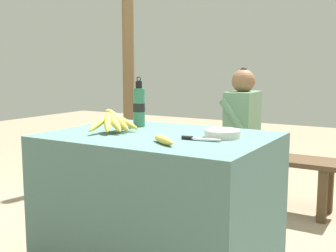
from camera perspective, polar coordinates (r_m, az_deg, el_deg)
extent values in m
cube|color=#4C706B|center=(2.34, -1.14, -9.83)|extent=(1.17, 0.85, 0.72)
sphere|color=#4C381E|center=(2.35, -8.11, 0.79)|extent=(0.05, 0.05, 0.05)
ellipsoid|color=#E0C64C|center=(2.30, -9.22, 0.44)|extent=(0.04, 0.19, 0.10)
ellipsoid|color=#E0C64C|center=(2.29, -8.16, 0.61)|extent=(0.13, 0.16, 0.13)
ellipsoid|color=#E0C64C|center=(2.29, -7.36, 0.66)|extent=(0.18, 0.11, 0.13)
ellipsoid|color=#E0C64C|center=(2.31, -6.82, 0.83)|extent=(0.17, 0.04, 0.14)
ellipsoid|color=#E0C64C|center=(2.34, -6.25, 0.82)|extent=(0.19, 0.12, 0.13)
ellipsoid|color=#E0C64C|center=(2.37, -6.51, 0.71)|extent=(0.14, 0.16, 0.10)
ellipsoid|color=#E0C64C|center=(2.41, -6.59, 1.05)|extent=(0.07, 0.21, 0.14)
cylinder|color=silver|center=(2.16, 7.37, -1.09)|extent=(0.18, 0.18, 0.04)
torus|color=silver|center=(2.16, 7.38, -0.62)|extent=(0.18, 0.18, 0.01)
cylinder|color=#337556|center=(2.54, -3.95, 2.52)|extent=(0.07, 0.07, 0.23)
cylinder|color=black|center=(2.54, -3.95, 2.52)|extent=(0.07, 0.07, 0.05)
cylinder|color=black|center=(2.53, -3.98, 5.61)|extent=(0.04, 0.04, 0.04)
torus|color=black|center=(2.53, -3.99, 6.37)|extent=(0.03, 0.01, 0.03)
ellipsoid|color=#E0C64C|center=(1.97, -0.61, -1.90)|extent=(0.19, 0.15, 0.04)
cube|color=#BCBCC1|center=(2.06, 5.21, -1.76)|extent=(0.15, 0.05, 0.00)
cylinder|color=black|center=(2.09, 2.62, -1.59)|extent=(0.06, 0.03, 0.02)
cube|color=#4C3823|center=(3.38, 9.78, -3.82)|extent=(1.51, 0.32, 0.04)
cube|color=#4C3823|center=(3.60, -0.80, -6.31)|extent=(0.06, 0.06, 0.37)
cube|color=#4C3823|center=(3.14, 20.18, -8.95)|extent=(0.06, 0.06, 0.37)
cube|color=#4C3823|center=(3.80, 1.11, -5.55)|extent=(0.06, 0.06, 0.37)
cube|color=#4C3823|center=(3.37, 20.95, -7.85)|extent=(0.06, 0.06, 0.37)
cylinder|color=#564C60|center=(3.38, 5.22, -6.98)|extent=(0.09, 0.09, 0.41)
cylinder|color=#564C60|center=(3.29, 7.20, -3.60)|extent=(0.30, 0.10, 0.09)
cylinder|color=#564C60|center=(3.55, 6.40, -6.27)|extent=(0.09, 0.09, 0.41)
cylinder|color=#564C60|center=(3.46, 8.30, -3.05)|extent=(0.30, 0.10, 0.09)
cube|color=slate|center=(3.30, 10.04, 0.44)|extent=(0.22, 0.35, 0.48)
cylinder|color=slate|center=(3.14, 8.64, 1.53)|extent=(0.20, 0.07, 0.25)
cylinder|color=slate|center=(3.45, 10.43, 2.05)|extent=(0.20, 0.07, 0.25)
sphere|color=brown|center=(3.27, 10.18, 6.02)|extent=(0.18, 0.18, 0.18)
sphere|color=black|center=(3.27, 10.21, 7.20)|extent=(0.07, 0.07, 0.07)
sphere|color=#4C381E|center=(3.53, 3.52, -1.83)|extent=(0.05, 0.05, 0.05)
ellipsoid|color=#9EB24C|center=(3.47, 3.01, -2.03)|extent=(0.04, 0.18, 0.11)
ellipsoid|color=#9EB24C|center=(3.46, 3.81, -2.00)|extent=(0.14, 0.15, 0.12)
ellipsoid|color=#9EB24C|center=(3.48, 4.31, -2.09)|extent=(0.18, 0.09, 0.09)
ellipsoid|color=#9EB24C|center=(3.51, 4.70, -1.75)|extent=(0.17, 0.08, 0.15)
ellipsoid|color=#9EB24C|center=(3.55, 4.62, -1.76)|extent=(0.15, 0.16, 0.12)
ellipsoid|color=#9EB24C|center=(3.58, 4.05, -1.67)|extent=(0.05, 0.15, 0.12)
cylinder|color=brown|center=(4.26, -5.41, 11.04)|extent=(0.12, 0.12, 2.61)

